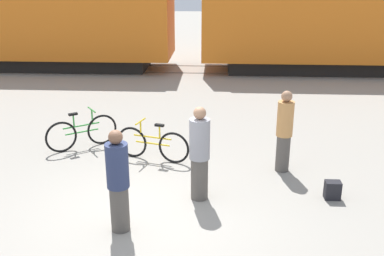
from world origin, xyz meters
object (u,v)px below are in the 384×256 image
(bicycle_green, at_px, (82,132))
(person_in_grey, at_px, (200,154))
(person_in_navy, at_px, (118,182))
(backpack, at_px, (332,190))
(freight_train, at_px, (187,6))
(person_in_tan, at_px, (284,131))
(bicycle_yellow, at_px, (153,144))

(bicycle_green, xyz_separation_m, person_in_grey, (2.81, -2.29, 0.48))
(person_in_navy, bearing_deg, backpack, -41.67)
(person_in_grey, distance_m, backpack, 2.51)
(freight_train, xyz_separation_m, person_in_tan, (2.63, -9.91, -1.73))
(bicycle_yellow, distance_m, person_in_grey, 2.06)
(freight_train, relative_size, person_in_grey, 32.75)
(person_in_tan, bearing_deg, person_in_grey, 82.64)
(bicycle_green, relative_size, person_in_grey, 0.82)
(person_in_grey, distance_m, person_in_tan, 2.11)
(person_in_navy, height_order, backpack, person_in_navy)
(bicycle_yellow, height_order, person_in_grey, person_in_grey)
(bicycle_green, bearing_deg, person_in_tan, -12.50)
(bicycle_green, xyz_separation_m, backpack, (5.22, -2.18, -0.21))
(bicycle_yellow, distance_m, backpack, 3.84)
(bicycle_yellow, height_order, bicycle_green, bicycle_green)
(bicycle_green, bearing_deg, freight_train, 78.35)
(person_in_navy, xyz_separation_m, backpack, (3.62, 1.24, -0.68))
(bicycle_yellow, height_order, person_in_tan, person_in_tan)
(person_in_tan, distance_m, backpack, 1.56)
(bicycle_green, bearing_deg, person_in_navy, -64.87)
(person_in_navy, height_order, person_in_tan, person_in_tan)
(bicycle_green, height_order, person_in_grey, person_in_grey)
(person_in_grey, bearing_deg, person_in_tan, -98.18)
(person_in_navy, bearing_deg, freight_train, 28.39)
(freight_train, height_order, backpack, freight_train)
(backpack, bearing_deg, bicycle_yellow, 155.79)
(person_in_grey, bearing_deg, freight_train, -41.32)
(freight_train, relative_size, bicycle_green, 39.96)
(freight_train, xyz_separation_m, person_in_navy, (-0.24, -12.33, -1.75))
(person_in_tan, bearing_deg, person_in_navy, 84.71)
(freight_train, bearing_deg, person_in_navy, -91.10)
(person_in_navy, relative_size, backpack, 4.97)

